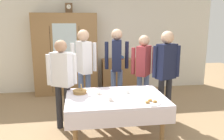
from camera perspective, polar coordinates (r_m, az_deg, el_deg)
ground_plane at (r=4.18m, az=0.41°, el=-15.10°), size 12.00×12.00×0.00m
back_wall at (r=6.37m, az=-3.24°, el=7.06°), size 6.40×0.10×2.70m
dining_table at (r=3.71m, az=0.99°, el=-8.11°), size 1.59×1.11×0.72m
wall_cabinet at (r=6.09m, az=-11.42°, el=3.82°), size 1.62×0.46×2.11m
mantel_clock at (r=6.04m, az=-10.71°, el=14.95°), size 0.18×0.11×0.24m
bookshelf_low at (r=6.35m, az=2.10°, el=-1.22°), size 1.00×0.35×0.89m
book_stack at (r=6.26m, az=2.13°, el=3.15°), size 0.16×0.21×0.09m
tea_cup_far_right at (r=3.81m, az=-3.30°, el=-5.69°), size 0.13×0.13×0.06m
tea_cup_near_right at (r=3.87m, az=3.75°, el=-5.43°), size 0.13×0.13×0.06m
tea_cup_center at (r=3.50m, az=-0.46°, el=-7.33°), size 0.13×0.13×0.06m
bread_basket at (r=3.88m, az=-8.01°, el=-5.31°), size 0.24×0.24×0.16m
pastry_plate at (r=3.46m, az=9.67°, el=-7.98°), size 0.28×0.28×0.05m
spoon_near_left at (r=4.07m, az=4.11°, el=-4.87°), size 0.12×0.02×0.01m
spoon_mid_right at (r=3.63m, az=5.62°, el=-7.03°), size 0.12×0.02×0.01m
spoon_far_left at (r=4.02m, az=9.86°, el=-5.24°), size 0.12×0.02×0.01m
person_behind_table_right at (r=4.76m, az=7.85°, el=0.92°), size 0.52×0.41×1.64m
person_by_cabinet at (r=4.09m, az=-12.36°, el=-1.46°), size 0.52×0.35×1.60m
person_behind_table_left at (r=4.71m, az=-7.01°, el=1.78°), size 0.52×0.41×1.75m
person_near_right_end at (r=4.34m, az=13.33°, el=0.58°), size 0.52×0.33×1.74m
person_beside_shelf at (r=4.93m, az=1.19°, el=2.37°), size 0.52×0.39×1.75m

